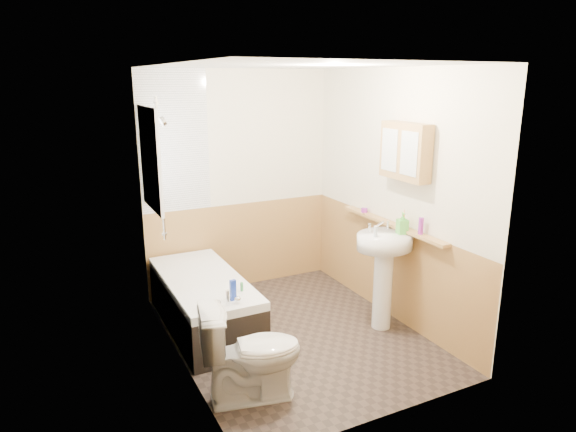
# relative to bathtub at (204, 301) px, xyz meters

# --- Properties ---
(floor) EXTENTS (2.80, 2.80, 0.00)m
(floor) POSITION_rel_bathtub_xyz_m (0.73, -0.54, -0.27)
(floor) COLOR #2C231F
(floor) RESTS_ON ground
(ceiling) EXTENTS (2.80, 2.80, 0.00)m
(ceiling) POSITION_rel_bathtub_xyz_m (0.73, -0.54, 2.23)
(ceiling) COLOR white
(ceiling) RESTS_ON ground
(wall_back) EXTENTS (2.20, 0.02, 2.50)m
(wall_back) POSITION_rel_bathtub_xyz_m (0.73, 0.87, 0.98)
(wall_back) COLOR #EDE3C4
(wall_back) RESTS_ON ground
(wall_front) EXTENTS (2.20, 0.02, 2.50)m
(wall_front) POSITION_rel_bathtub_xyz_m (0.73, -1.95, 0.98)
(wall_front) COLOR #EDE3C4
(wall_front) RESTS_ON ground
(wall_left) EXTENTS (0.02, 2.80, 2.50)m
(wall_left) POSITION_rel_bathtub_xyz_m (-0.38, -0.54, 0.98)
(wall_left) COLOR #EDE3C4
(wall_left) RESTS_ON ground
(wall_right) EXTENTS (0.02, 2.80, 2.50)m
(wall_right) POSITION_rel_bathtub_xyz_m (1.84, -0.54, 0.98)
(wall_right) COLOR #EDE3C4
(wall_right) RESTS_ON ground
(wainscot_right) EXTENTS (0.01, 2.80, 1.00)m
(wainscot_right) POSITION_rel_bathtub_xyz_m (1.82, -0.54, 0.23)
(wainscot_right) COLOR #B08348
(wainscot_right) RESTS_ON wall_right
(wainscot_front) EXTENTS (2.20, 0.01, 1.00)m
(wainscot_front) POSITION_rel_bathtub_xyz_m (0.73, -1.93, 0.23)
(wainscot_front) COLOR #B08348
(wainscot_front) RESTS_ON wall_front
(wainscot_back) EXTENTS (2.20, 0.01, 1.00)m
(wainscot_back) POSITION_rel_bathtub_xyz_m (0.73, 0.85, 0.23)
(wainscot_back) COLOR #B08348
(wainscot_back) RESTS_ON wall_back
(tile_cladding_left) EXTENTS (0.01, 2.80, 2.50)m
(tile_cladding_left) POSITION_rel_bathtub_xyz_m (-0.36, -0.54, 0.98)
(tile_cladding_left) COLOR white
(tile_cladding_left) RESTS_ON wall_left
(tile_return_back) EXTENTS (0.75, 0.01, 1.50)m
(tile_return_back) POSITION_rel_bathtub_xyz_m (0.00, 0.85, 1.48)
(tile_return_back) COLOR white
(tile_return_back) RESTS_ON wall_back
(window) EXTENTS (0.03, 0.79, 0.99)m
(window) POSITION_rel_bathtub_xyz_m (-0.33, 0.41, 1.38)
(window) COLOR white
(window) RESTS_ON wall_left
(bathtub) EXTENTS (0.70, 1.61, 0.66)m
(bathtub) POSITION_rel_bathtub_xyz_m (0.00, 0.00, 0.00)
(bathtub) COLOR black
(bathtub) RESTS_ON floor
(shower_riser) EXTENTS (0.11, 0.09, 1.31)m
(shower_riser) POSITION_rel_bathtub_xyz_m (-0.31, 0.10, 1.42)
(shower_riser) COLOR silver
(shower_riser) RESTS_ON wall_left
(toilet) EXTENTS (0.85, 0.59, 0.76)m
(toilet) POSITION_rel_bathtub_xyz_m (-0.03, -1.29, 0.11)
(toilet) COLOR white
(toilet) RESTS_ON floor
(sink) EXTENTS (0.57, 0.46, 1.09)m
(sink) POSITION_rel_bathtub_xyz_m (1.57, -0.78, 0.42)
(sink) COLOR white
(sink) RESTS_ON floor
(pine_shelf) EXTENTS (0.10, 1.56, 0.03)m
(pine_shelf) POSITION_rel_bathtub_xyz_m (1.77, -0.61, 0.72)
(pine_shelf) COLOR #B08348
(pine_shelf) RESTS_ON wall_right
(medicine_cabinet) EXTENTS (0.15, 0.58, 0.53)m
(medicine_cabinet) POSITION_rel_bathtub_xyz_m (1.74, -0.79, 1.47)
(medicine_cabinet) COLOR #B08348
(medicine_cabinet) RESTS_ON wall_right
(foam_can) EXTENTS (0.06, 0.06, 0.16)m
(foam_can) POSITION_rel_bathtub_xyz_m (1.77, -1.04, 0.81)
(foam_can) COLOR purple
(foam_can) RESTS_ON pine_shelf
(green_bottle) EXTENTS (0.05, 0.05, 0.19)m
(green_bottle) POSITION_rel_bathtub_xyz_m (1.77, -0.79, 0.83)
(green_bottle) COLOR orange
(green_bottle) RESTS_ON pine_shelf
(black_jar) EXTENTS (0.08, 0.08, 0.04)m
(black_jar) POSITION_rel_bathtub_xyz_m (1.77, -0.14, 0.76)
(black_jar) COLOR purple
(black_jar) RESTS_ON pine_shelf
(soap_bottle) EXTENTS (0.14, 0.22, 0.10)m
(soap_bottle) POSITION_rel_bathtub_xyz_m (1.71, -0.85, 0.74)
(soap_bottle) COLOR #59C647
(soap_bottle) RESTS_ON sink
(clear_bottle) EXTENTS (0.04, 0.04, 0.10)m
(clear_bottle) POSITION_rel_bathtub_xyz_m (1.42, -0.82, 0.75)
(clear_bottle) COLOR silver
(clear_bottle) RESTS_ON sink
(blue_gel) EXTENTS (0.06, 0.04, 0.19)m
(blue_gel) POSITION_rel_bathtub_xyz_m (0.08, -0.62, 0.34)
(blue_gel) COLOR #19339E
(blue_gel) RESTS_ON bathtub
(cream_jar) EXTENTS (0.09, 0.09, 0.05)m
(cream_jar) POSITION_rel_bathtub_xyz_m (-0.19, -0.68, 0.28)
(cream_jar) COLOR maroon
(cream_jar) RESTS_ON bathtub
(orange_bottle) EXTENTS (0.03, 0.03, 0.08)m
(orange_bottle) POSITION_rel_bathtub_xyz_m (0.22, -0.47, 0.29)
(orange_bottle) COLOR #388447
(orange_bottle) RESTS_ON bathtub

